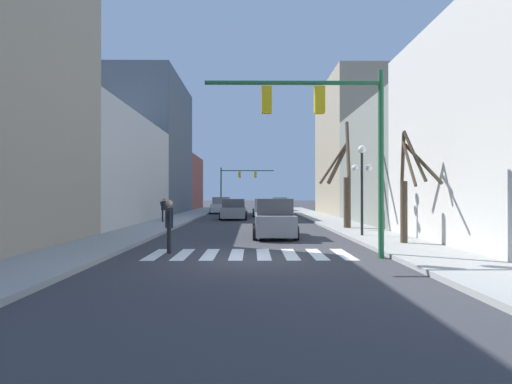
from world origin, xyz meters
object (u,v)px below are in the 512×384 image
Objects in this scene: car_parked_right_far at (274,219)px; pedestrian_on_left_sidewalk at (169,221)px; street_tree_right_far at (345,184)px; car_at_intersection at (280,205)px; car_parked_left_far at (264,208)px; car_parked_left_near at (234,210)px; car_parked_right_near at (222,206)px; traffic_signal_far at (237,179)px; traffic_signal_near at (331,123)px; street_lamp_right_corner at (362,171)px; pedestrian_crossing_street at (164,207)px; street_tree_right_near at (407,189)px.

pedestrian_on_left_sidewalk reaches higher than car_parked_right_far.
car_parked_right_far is 5.58m from street_tree_right_far.
car_parked_left_far is at bearing 168.00° from car_at_intersection.
car_parked_left_near is 10.35m from car_parked_right_near.
car_parked_right_near is at bearing 38.88° from car_parked_left_far.
traffic_signal_far is at bearing 10.57° from car_parked_left_far.
traffic_signal_far is 9.38m from car_at_intersection.
pedestrian_on_left_sidewalk is 11.70m from street_tree_right_far.
car_parked_right_near is at bearing 100.89° from traffic_signal_near.
street_lamp_right_corner reaches higher than pedestrian_crossing_street.
traffic_signal_near is 10.11m from street_tree_right_far.
pedestrian_crossing_street is at bearing -3.20° from pedestrian_on_left_sidewalk.
pedestrian_on_left_sidewalk is at bearing 142.17° from car_parked_right_far.
traffic_signal_far is 21.89m from car_parked_left_near.
street_tree_right_near is at bearing -97.25° from pedestrian_on_left_sidewalk.
car_at_intersection is 21.70m from pedestrian_crossing_street.
street_lamp_right_corner is 0.97× the size of car_parked_left_near.
street_lamp_right_corner reaches higher than car_parked_right_far.
street_tree_right_far is at bearing -51.38° from car_parked_right_far.
car_parked_right_near reaches higher than car_at_intersection.
traffic_signal_near is 6.30m from street_lamp_right_corner.
pedestrian_on_left_sidewalk is at bearing -179.21° from car_parked_right_near.
pedestrian_crossing_street reaches higher than car_at_intersection.
street_tree_right_far reaches higher than car_parked_left_far.
car_parked_left_far is at bearing -79.43° from traffic_signal_far.
street_tree_right_near is (2.73, -31.72, 1.45)m from car_at_intersection.
traffic_signal_far is 40.26m from pedestrian_on_left_sidewalk.
street_lamp_right_corner reaches higher than pedestrian_on_left_sidewalk.
pedestrian_on_left_sidewalk is at bearing 166.88° from traffic_signal_near.
car_parked_right_far reaches higher than car_parked_right_near.
car_at_intersection is (0.74, 34.37, -3.50)m from traffic_signal_near.
car_parked_left_near is 0.71× the size of street_tree_right_far.
car_parked_left_far is at bearing 105.22° from street_tree_right_far.
car_parked_right_far is 0.71× the size of street_tree_right_far.
car_parked_left_near is 2.32× the size of pedestrian_on_left_sidewalk.
street_lamp_right_corner is at bearing -78.82° from traffic_signal_far.
car_parked_left_far is at bearing 151.06° from car_parked_left_near.
car_at_intersection is 0.95× the size of car_parked_left_far.
car_parked_right_near is at bearing -147.65° from pedestrian_crossing_street.
traffic_signal_near is 0.82× the size of traffic_signal_far.
car_at_intersection is (2.19, 28.08, -0.07)m from car_parked_right_far.
car_parked_left_near is 2.54× the size of pedestrian_crossing_street.
car_parked_right_near is at bearing 108.88° from street_lamp_right_corner.
traffic_signal_near reaches higher than car_parked_right_near.
car_parked_right_far is at bearing 82.38° from pedestrian_crossing_street.
car_parked_right_near reaches higher than car_parked_left_near.
car_at_intersection is 7.87m from car_parked_right_near.
street_tree_right_far is 7.00m from street_tree_right_near.
traffic_signal_far reaches higher than pedestrian_crossing_street.
street_tree_right_near is at bearing 37.36° from traffic_signal_near.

